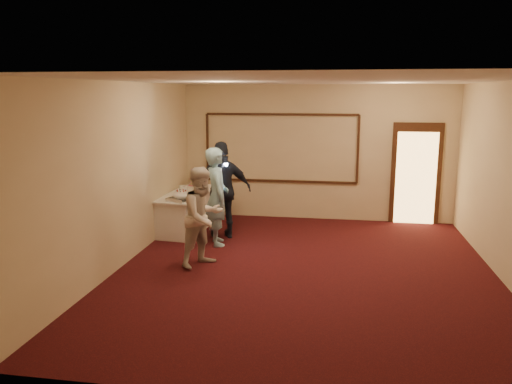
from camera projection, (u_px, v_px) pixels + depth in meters
floor at (305, 271)px, 8.02m from camera, size 7.00×7.00×0.00m
room_walls at (307, 146)px, 7.62m from camera, size 6.04×7.04×3.02m
wall_molding at (281, 148)px, 11.19m from camera, size 3.45×0.04×1.55m
doorway at (416, 174)px, 10.80m from camera, size 1.05×0.07×2.20m
buffet_table at (189, 210)px, 10.49m from camera, size 1.02×2.16×0.77m
pavlova_tray at (181, 196)px, 9.63m from camera, size 0.52×0.61×0.20m
cupcake_stand at (194, 179)px, 11.21m from camera, size 0.27×0.27×0.40m
plate_stack_a at (183, 189)px, 10.41m from camera, size 0.18×0.18×0.15m
plate_stack_b at (201, 186)px, 10.72m from camera, size 0.18×0.18×0.15m
tart at (191, 195)px, 10.04m from camera, size 0.31×0.31×0.06m
man at (217, 197)px, 9.30m from camera, size 0.65×0.78×1.84m
woman at (203, 217)px, 8.16m from camera, size 0.96×1.01×1.65m
guest at (223, 190)px, 9.73m from camera, size 1.21×0.84×1.90m
camera_flash at (226, 165)px, 9.50m from camera, size 0.08×0.06×0.05m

